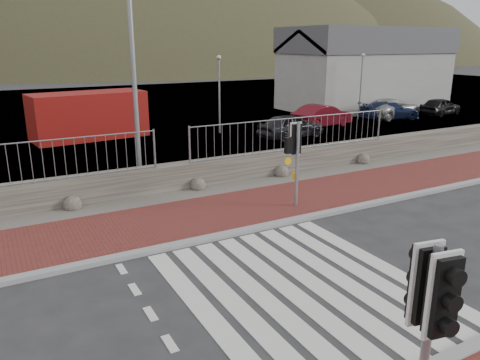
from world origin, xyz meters
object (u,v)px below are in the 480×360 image
car_b (322,116)px  car_e (440,106)px  shipping_container (89,115)px  car_a (291,126)px  car_d (391,108)px  car_c (390,110)px  traffic_signal_near (431,307)px  traffic_signal_far (297,147)px  streetlight (136,34)px

car_b → car_e: (9.94, -0.14, -0.07)m
shipping_container → car_a: size_ratio=1.52×
car_d → car_b: bearing=87.5°
car_c → car_d: bearing=-38.5°
car_a → car_b: size_ratio=0.92×
traffic_signal_near → car_b: (13.17, 18.54, -1.29)m
traffic_signal_near → traffic_signal_far: bearing=74.6°
shipping_container → car_b: bearing=-21.2°
car_c → car_e: size_ratio=1.12×
traffic_signal_far → car_e: size_ratio=0.74×
streetlight → car_a: (9.28, 4.79, -4.37)m
car_c → car_d: size_ratio=0.87×
shipping_container → car_c: size_ratio=1.43×
shipping_container → car_b: 12.97m
shipping_container → car_a: 10.40m
shipping_container → car_e: (22.51, -3.32, -0.57)m
traffic_signal_far → car_d: 19.43m
car_b → car_c: 5.61m
car_d → car_e: bearing=-111.3°
streetlight → car_c: streetlight is taller
car_d → streetlight: bearing=102.3°
traffic_signal_far → car_a: (5.99, 8.93, -1.24)m
traffic_signal_far → car_b: (9.45, 10.74, -1.21)m
streetlight → car_d: bearing=33.8°
shipping_container → car_c: 18.42m
traffic_signal_far → car_c: traffic_signal_far is taller
car_c → car_d: (0.61, 0.47, 0.06)m
traffic_signal_far → shipping_container: bearing=-77.0°
car_c → car_d: car_d is taller
traffic_signal_far → car_b: 14.36m
traffic_signal_far → car_c: size_ratio=0.66×
traffic_signal_near → car_d: size_ratio=0.60×
traffic_signal_near → car_c: (18.78, 18.75, -1.38)m
streetlight → car_d: (18.96, 7.29, -4.37)m
car_a → car_e: 13.51m
car_d → traffic_signal_near: bearing=126.0°
car_d → shipping_container: bearing=73.7°
car_b → car_d: bearing=-95.4°
car_e → traffic_signal_near: bearing=118.9°
traffic_signal_near → streetlight: 12.32m
car_a → car_b: (3.46, 1.81, 0.03)m
car_e → car_b: bearing=79.5°
traffic_signal_near → car_d: 27.33m
traffic_signal_far → car_a: bearing=-123.5°
traffic_signal_near → shipping_container: traffic_signal_near is taller
traffic_signal_near → shipping_container: (0.60, 21.72, -0.78)m
traffic_signal_near → car_c: traffic_signal_near is taller
streetlight → car_c: size_ratio=2.27×
shipping_container → car_a: shipping_container is taller
car_b → car_d: size_ratio=0.89×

